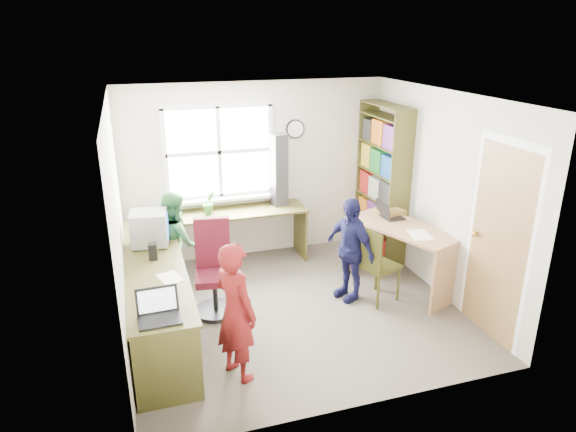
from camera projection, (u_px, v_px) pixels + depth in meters
The scene contains 19 objects.
room at pixel (293, 206), 5.56m from camera, with size 3.64×3.44×2.44m.
l_desk at pixel (179, 303), 5.11m from camera, with size 2.38×2.95×0.75m.
right_desk at pixel (402, 243), 6.23m from camera, with size 1.12×1.52×0.80m.
bookshelf at pixel (382, 185), 7.07m from camera, with size 0.30×1.02×2.10m.
swivel_chair at pixel (214, 273), 5.73m from camera, with size 0.56×0.56×1.07m.
wooden_chair at pixel (374, 262), 5.90m from camera, with size 0.51×0.51×0.92m.
crt_monitor at pixel (149, 228), 5.68m from camera, with size 0.43×0.40×0.39m.
laptop_left at pixel (159, 311), 4.28m from camera, with size 0.36×0.30×0.24m.
laptop_right at pixel (388, 213), 6.42m from camera, with size 0.28×0.33×0.22m.
speaker_a at pixel (153, 251), 5.36m from camera, with size 0.09×0.09×0.17m.
speaker_b at pixel (155, 230), 5.93m from camera, with size 0.09×0.09×0.18m.
cd_tower at pixel (279, 170), 6.89m from camera, with size 0.23×0.21×0.98m.
game_box at pixel (390, 212), 6.55m from camera, with size 0.38×0.38×0.06m.
paper_a at pixel (170, 278), 4.98m from camera, with size 0.27×0.32×0.00m.
paper_b at pixel (420, 235), 5.89m from camera, with size 0.30×0.37×0.00m.
potted_plant at pixel (209, 203), 6.65m from camera, with size 0.17×0.14×0.31m, color #357D32.
person_red at pixel (236, 312), 4.56m from camera, with size 0.48×0.32×1.32m, color maroon.
person_green at pixel (176, 243), 6.10m from camera, with size 0.61×0.48×1.26m, color #2D7238.
person_navy at pixel (350, 249), 5.95m from camera, with size 0.73×0.30×1.25m, color #13143C.
Camera 1 is at (-1.62, -4.91, 3.03)m, focal length 32.00 mm.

